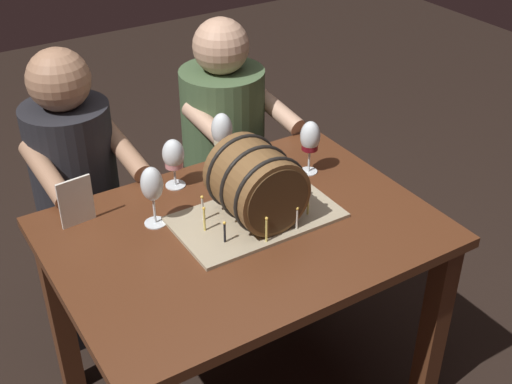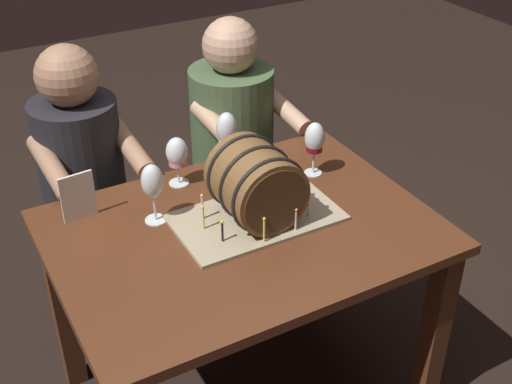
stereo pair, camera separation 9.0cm
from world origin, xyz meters
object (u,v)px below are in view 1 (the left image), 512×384
(wine_glass_white, at_px, (222,132))
(person_seated_left, at_px, (81,210))
(wine_glass_red, at_px, (310,139))
(barrel_cake, at_px, (256,187))
(person_seated_right, at_px, (225,164))
(wine_glass_empty, at_px, (152,186))
(wine_glass_rose, at_px, (173,156))
(menu_card, at_px, (76,202))
(dining_table, at_px, (244,259))

(wine_glass_white, distance_m, person_seated_left, 0.65)
(wine_glass_red, bearing_deg, barrel_cake, -154.53)
(person_seated_right, bearing_deg, barrel_cake, -111.20)
(wine_glass_red, relative_size, wine_glass_empty, 0.97)
(wine_glass_rose, height_order, person_seated_right, person_seated_right)
(wine_glass_empty, relative_size, menu_card, 1.26)
(wine_glass_empty, relative_size, person_seated_right, 0.17)
(barrel_cake, height_order, person_seated_left, person_seated_left)
(wine_glass_white, height_order, person_seated_left, person_seated_left)
(barrel_cake, bearing_deg, wine_glass_red, 25.47)
(dining_table, height_order, wine_glass_rose, wine_glass_rose)
(person_seated_right, bearing_deg, wine_glass_empty, -136.22)
(wine_glass_empty, xyz_separation_m, wine_glass_white, (0.35, 0.19, 0.00))
(wine_glass_white, relative_size, person_seated_right, 0.18)
(barrel_cake, distance_m, menu_card, 0.55)
(wine_glass_white, bearing_deg, barrel_cake, -101.74)
(menu_card, bearing_deg, wine_glass_white, 1.17)
(wine_glass_red, distance_m, menu_card, 0.80)
(wine_glass_red, height_order, person_seated_right, person_seated_right)
(wine_glass_empty, relative_size, wine_glass_rose, 1.15)
(wine_glass_empty, height_order, person_seated_left, person_seated_left)
(wine_glass_red, relative_size, wine_glass_rose, 1.12)
(dining_table, distance_m, wine_glass_white, 0.46)
(dining_table, xyz_separation_m, wine_glass_rose, (-0.07, 0.33, 0.24))
(wine_glass_red, distance_m, wine_glass_empty, 0.59)
(dining_table, relative_size, wine_glass_white, 5.50)
(person_seated_right, bearing_deg, dining_table, -114.83)
(person_seated_right, bearing_deg, wine_glass_red, -83.82)
(person_seated_left, xyz_separation_m, person_seated_right, (0.63, 0.00, 0.01))
(dining_table, height_order, wine_glass_red, wine_glass_red)
(wine_glass_empty, bearing_deg, menu_card, 147.73)
(barrel_cake, distance_m, person_seated_right, 0.77)
(wine_glass_white, bearing_deg, wine_glass_empty, -151.57)
(dining_table, distance_m, barrel_cake, 0.25)
(wine_glass_red, height_order, wine_glass_empty, wine_glass_empty)
(wine_glass_empty, distance_m, person_seated_right, 0.82)
(barrel_cake, relative_size, menu_card, 3.22)
(wine_glass_empty, bearing_deg, barrel_cake, -27.24)
(wine_glass_empty, bearing_deg, wine_glass_white, 28.43)
(person_seated_left, relative_size, person_seated_right, 1.00)
(wine_glass_empty, bearing_deg, person_seated_right, 43.78)
(wine_glass_white, height_order, menu_card, wine_glass_white)
(dining_table, height_order, wine_glass_empty, wine_glass_empty)
(person_seated_left, bearing_deg, wine_glass_empty, -79.88)
(dining_table, xyz_separation_m, menu_card, (-0.42, 0.29, 0.20))
(wine_glass_red, height_order, wine_glass_white, wine_glass_white)
(person_seated_left, distance_m, person_seated_right, 0.63)
(wine_glass_rose, xyz_separation_m, person_seated_right, (0.38, 0.34, -0.32))
(person_seated_right, bearing_deg, wine_glass_white, -119.83)
(menu_card, bearing_deg, wine_glass_empty, -37.53)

